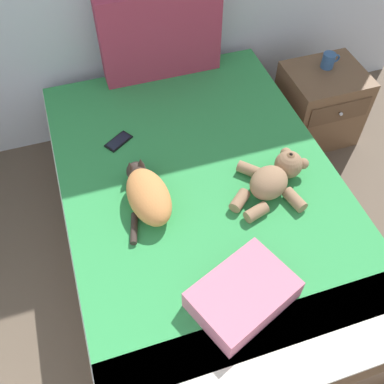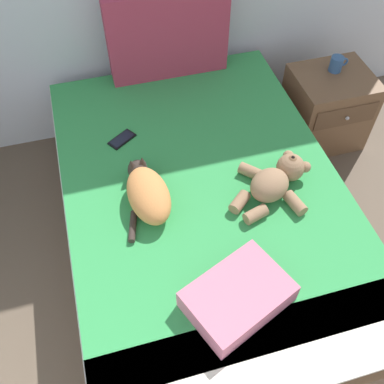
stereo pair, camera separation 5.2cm
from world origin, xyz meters
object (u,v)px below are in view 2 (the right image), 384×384
at_px(cat, 147,193).
at_px(throw_pillow, 238,296).
at_px(bed, 202,215).
at_px(nightstand, 326,108).
at_px(cell_phone, 122,139).
at_px(patterned_cushion, 167,33).
at_px(mug, 337,64).
at_px(teddy_bear, 275,181).

relative_size(cat, throw_pillow, 1.08).
bearing_deg(bed, cat, -173.15).
relative_size(bed, throw_pillow, 5.16).
bearing_deg(nightstand, cat, -154.03).
bearing_deg(nightstand, bed, -149.54).
xyz_separation_m(cat, throw_pillow, (0.24, -0.60, -0.02)).
height_order(cat, cell_phone, cat).
height_order(patterned_cushion, cell_phone, patterned_cushion).
bearing_deg(cat, bed, 6.85).
relative_size(bed, cat, 4.78).
height_order(bed, cell_phone, cell_phone).
xyz_separation_m(throw_pillow, mug, (1.11, 1.30, -0.01)).
bearing_deg(cat, throw_pillow, -68.37).
height_order(throw_pillow, mug, throw_pillow).
distance_m(bed, teddy_bear, 0.47).
distance_m(cat, throw_pillow, 0.65).
bearing_deg(patterned_cushion, nightstand, -18.36).
relative_size(throw_pillow, nightstand, 0.79).
height_order(bed, nightstand, bed).
bearing_deg(throw_pillow, nightstand, 48.94).
xyz_separation_m(cat, mug, (1.34, 0.70, -0.03)).
height_order(bed, mug, mug).
height_order(bed, cat, cat).
bearing_deg(cell_phone, bed, -51.11).
relative_size(bed, cell_phone, 12.66).
height_order(teddy_bear, nightstand, teddy_bear).
distance_m(cell_phone, nightstand, 1.41).
xyz_separation_m(bed, cat, (-0.28, -0.03, 0.33)).
height_order(teddy_bear, cell_phone, teddy_bear).
height_order(teddy_bear, throw_pillow, teddy_bear).
bearing_deg(mug, patterned_cushion, 165.27).
bearing_deg(throw_pillow, bed, 85.75).
relative_size(patterned_cushion, teddy_bear, 1.55).
xyz_separation_m(bed, nightstand, (1.03, 0.61, 0.00)).
distance_m(throw_pillow, nightstand, 1.68).
bearing_deg(patterned_cushion, throw_pillow, -93.72).
relative_size(bed, patterned_cushion, 2.94).
relative_size(teddy_bear, throw_pillow, 1.13).
relative_size(nightstand, mug, 4.21).
bearing_deg(patterned_cushion, teddy_bear, -75.76).
height_order(cat, nightstand, cat).
height_order(nightstand, mug, mug).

